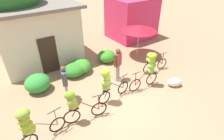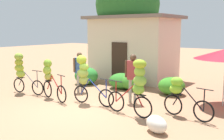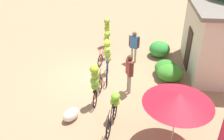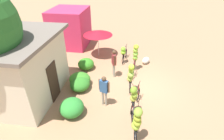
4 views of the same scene
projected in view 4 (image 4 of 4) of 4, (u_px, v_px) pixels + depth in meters
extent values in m
plane|color=#A27554|center=(139.00, 87.00, 10.29)|extent=(60.00, 60.00, 0.00)
cube|color=beige|center=(27.00, 70.00, 8.89)|extent=(4.16, 2.59, 3.15)
cube|color=#72665B|center=(17.00, 39.00, 8.03)|extent=(4.66, 3.09, 0.16)
cube|color=#332319|center=(54.00, 82.00, 9.03)|extent=(0.90, 0.06, 2.00)
cube|color=#D32F5B|center=(70.00, 27.00, 14.87)|extent=(3.20, 2.80, 3.00)
ellipsoid|color=#308A33|center=(72.00, 108.00, 8.27)|extent=(1.16, 1.11, 0.82)
ellipsoid|color=#317A26|center=(80.00, 84.00, 9.97)|extent=(1.21, 1.08, 0.69)
ellipsoid|color=#3A8327|center=(80.00, 79.00, 10.36)|extent=(1.09, 1.23, 0.73)
ellipsoid|color=#378723|center=(86.00, 64.00, 11.91)|extent=(1.08, 1.07, 0.71)
cylinder|color=beige|center=(98.00, 44.00, 13.32)|extent=(0.04, 0.04, 1.91)
cone|color=red|center=(98.00, 33.00, 12.87)|extent=(2.12, 2.12, 0.35)
torus|color=black|center=(133.00, 117.00, 7.89)|extent=(0.62, 0.14, 0.62)
torus|color=black|center=(135.00, 137.00, 7.01)|extent=(0.62, 0.14, 0.62)
cylinder|color=slate|center=(135.00, 128.00, 7.01)|extent=(0.39, 0.09, 0.61)
cylinder|color=slate|center=(134.00, 118.00, 7.45)|extent=(0.69, 0.14, 0.61)
cylinder|color=black|center=(134.00, 106.00, 7.53)|extent=(0.50, 0.10, 0.03)
cylinder|color=slate|center=(133.00, 112.00, 7.71)|extent=(0.04, 0.04, 0.68)
cube|color=black|center=(136.00, 129.00, 6.92)|extent=(0.38, 0.19, 0.02)
ellipsoid|color=#9DC03A|center=(136.00, 125.00, 6.86)|extent=(0.43, 0.35, 0.32)
ellipsoid|color=#9BB42F|center=(137.00, 122.00, 6.70)|extent=(0.45, 0.38, 0.30)
ellipsoid|color=#99AA29|center=(137.00, 117.00, 6.58)|extent=(0.43, 0.37, 0.28)
ellipsoid|color=#86A635|center=(138.00, 112.00, 6.48)|extent=(0.45, 0.38, 0.31)
torus|color=black|center=(138.00, 95.00, 9.21)|extent=(0.64, 0.19, 0.65)
torus|color=black|center=(133.00, 108.00, 8.37)|extent=(0.64, 0.19, 0.65)
cylinder|color=maroon|center=(134.00, 101.00, 8.36)|extent=(0.40, 0.12, 0.61)
cylinder|color=maroon|center=(137.00, 94.00, 8.78)|extent=(0.70, 0.19, 0.62)
cylinder|color=black|center=(139.00, 84.00, 8.86)|extent=(0.49, 0.14, 0.03)
cylinder|color=maroon|center=(138.00, 89.00, 9.04)|extent=(0.04, 0.04, 0.68)
cube|color=black|center=(134.00, 101.00, 8.27)|extent=(0.38, 0.22, 0.02)
ellipsoid|color=#9DA33B|center=(133.00, 98.00, 8.20)|extent=(0.39, 0.32, 0.28)
ellipsoid|color=#90B435|center=(134.00, 95.00, 8.03)|extent=(0.37, 0.30, 0.33)
ellipsoid|color=olive|center=(134.00, 90.00, 7.88)|extent=(0.46, 0.41, 0.33)
torus|color=black|center=(129.00, 77.00, 10.66)|extent=(0.63, 0.11, 0.63)
torus|color=black|center=(130.00, 88.00, 9.73)|extent=(0.63, 0.11, 0.63)
cylinder|color=navy|center=(130.00, 81.00, 9.74)|extent=(0.41, 0.07, 0.61)
cylinder|color=navy|center=(130.00, 76.00, 10.20)|extent=(0.73, 0.10, 0.62)
cylinder|color=black|center=(130.00, 67.00, 10.32)|extent=(0.50, 0.07, 0.03)
cylinder|color=navy|center=(130.00, 72.00, 10.49)|extent=(0.04, 0.04, 0.65)
cube|color=black|center=(130.00, 81.00, 9.64)|extent=(0.37, 0.17, 0.02)
ellipsoid|color=#9AAE41|center=(130.00, 79.00, 9.57)|extent=(0.41, 0.33, 0.32)
ellipsoid|color=#8FAD40|center=(131.00, 75.00, 9.41)|extent=(0.44, 0.35, 0.33)
ellipsoid|color=#95C33E|center=(131.00, 70.00, 9.35)|extent=(0.42, 0.37, 0.27)
ellipsoid|color=#96B327|center=(131.00, 67.00, 9.13)|extent=(0.39, 0.32, 0.33)
torus|color=black|center=(133.00, 72.00, 11.09)|extent=(0.67, 0.09, 0.67)
torus|color=black|center=(135.00, 64.00, 11.94)|extent=(0.67, 0.09, 0.67)
cylinder|color=maroon|center=(135.00, 61.00, 11.63)|extent=(0.39, 0.06, 0.62)
cylinder|color=maroon|center=(134.00, 65.00, 11.21)|extent=(0.69, 0.08, 0.63)
cylinder|color=black|center=(134.00, 62.00, 10.74)|extent=(0.50, 0.06, 0.03)
cylinder|color=maroon|center=(134.00, 67.00, 10.91)|extent=(0.04, 0.04, 0.67)
cube|color=black|center=(135.00, 60.00, 11.67)|extent=(0.37, 0.16, 0.02)
ellipsoid|color=#72AC30|center=(135.00, 58.00, 11.53)|extent=(0.44, 0.38, 0.32)
ellipsoid|color=#7EB33B|center=(136.00, 54.00, 11.44)|extent=(0.46, 0.38, 0.34)
ellipsoid|color=#84B134|center=(135.00, 50.00, 11.28)|extent=(0.44, 0.39, 0.33)
ellipsoid|color=#8EB025|center=(136.00, 47.00, 11.16)|extent=(0.42, 0.34, 0.27)
torus|color=black|center=(126.00, 53.00, 13.37)|extent=(0.64, 0.13, 0.64)
torus|color=black|center=(123.00, 59.00, 12.56)|extent=(0.64, 0.13, 0.64)
cylinder|color=black|center=(124.00, 54.00, 12.55)|extent=(0.38, 0.08, 0.60)
cylinder|color=black|center=(125.00, 51.00, 12.95)|extent=(0.66, 0.12, 0.61)
cylinder|color=black|center=(126.00, 45.00, 13.03)|extent=(0.50, 0.09, 0.03)
cylinder|color=black|center=(126.00, 49.00, 13.20)|extent=(0.04, 0.04, 0.65)
cube|color=black|center=(124.00, 54.00, 12.46)|extent=(0.37, 0.18, 0.02)
ellipsoid|color=#89C62C|center=(123.00, 52.00, 12.36)|extent=(0.49, 0.42, 0.29)
ellipsoid|color=#79C12D|center=(123.00, 49.00, 12.25)|extent=(0.44, 0.37, 0.29)
ellipsoid|color=silver|center=(146.00, 60.00, 12.62)|extent=(0.83, 0.73, 0.44)
cylinder|color=gray|center=(103.00, 98.00, 8.87)|extent=(0.11, 0.11, 0.82)
cylinder|color=gray|center=(106.00, 99.00, 8.80)|extent=(0.11, 0.11, 0.82)
cube|color=#33598C|center=(104.00, 86.00, 8.46)|extent=(0.32, 0.44, 0.65)
cylinder|color=brown|center=(100.00, 84.00, 8.54)|extent=(0.08, 0.08, 0.58)
cylinder|color=brown|center=(109.00, 87.00, 8.34)|extent=(0.08, 0.08, 0.58)
sphere|color=brown|center=(104.00, 79.00, 8.23)|extent=(0.22, 0.22, 0.22)
cylinder|color=gray|center=(114.00, 71.00, 11.01)|extent=(0.11, 0.11, 0.86)
cylinder|color=gray|center=(113.00, 69.00, 11.16)|extent=(0.11, 0.11, 0.86)
cube|color=maroon|center=(114.00, 59.00, 10.69)|extent=(0.45, 0.34, 0.68)
cylinder|color=#4C3321|center=(115.00, 61.00, 10.46)|extent=(0.08, 0.08, 0.61)
cylinder|color=#4C3321|center=(113.00, 57.00, 10.88)|extent=(0.08, 0.08, 0.61)
sphere|color=#4C3321|center=(114.00, 52.00, 10.45)|extent=(0.23, 0.23, 0.23)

